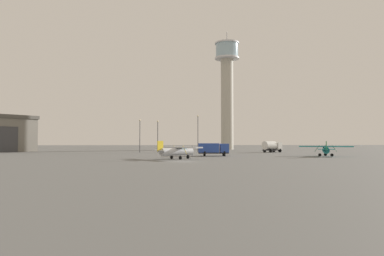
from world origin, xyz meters
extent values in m
plane|color=#60605E|center=(0.00, 0.00, 0.00)|extent=(400.00, 400.00, 0.00)
cylinder|color=#B2AD9E|center=(19.35, 73.46, 16.60)|extent=(4.48, 4.48, 33.19)
cylinder|color=silver|center=(19.35, 73.46, 33.49)|extent=(8.92, 8.92, 0.60)
cylinder|color=#99B7C6|center=(19.35, 73.46, 36.29)|extent=(8.21, 8.21, 4.98)
cylinder|color=silver|center=(19.35, 73.46, 39.03)|extent=(8.92, 8.92, 0.50)
cylinder|color=#38383D|center=(19.35, 73.46, 41.28)|extent=(0.16, 0.16, 4.00)
cylinder|color=#B7BABF|center=(-0.82, 6.35, 1.27)|extent=(5.91, 5.06, 1.29)
cone|color=#38383D|center=(1.93, 8.53, 1.27)|extent=(1.30, 1.29, 0.91)
cube|color=#38383D|center=(1.93, 8.53, 1.27)|extent=(0.11, 0.12, 1.98)
cube|color=#B7BABF|center=(-0.58, 6.54, 2.03)|extent=(7.70, 9.16, 0.21)
cylinder|color=gold|center=(0.46, 5.23, 1.60)|extent=(0.70, 0.86, 1.42)
cylinder|color=gold|center=(-1.61, 7.86, 1.60)|extent=(0.70, 0.86, 1.42)
cube|color=#99B7C6|center=(0.16, 7.13, 1.63)|extent=(1.54, 1.52, 0.73)
cone|color=#B7BABF|center=(-3.57, 4.17, 1.38)|extent=(1.75, 1.67, 0.97)
cube|color=gold|center=(-3.57, 4.17, 2.21)|extent=(0.98, 0.81, 1.77)
cube|color=#B7BABF|center=(-3.57, 4.17, 1.53)|extent=(2.68, 3.04, 0.10)
cylinder|color=black|center=(1.14, 7.90, 0.31)|extent=(0.52, 0.60, 0.63)
cylinder|color=black|center=(-0.27, 5.32, 0.31)|extent=(0.52, 0.60, 0.63)
cylinder|color=black|center=(-1.70, 7.12, 0.31)|extent=(0.52, 0.60, 0.63)
cylinder|color=teal|center=(29.07, 14.81, 1.25)|extent=(3.69, 6.37, 1.27)
cone|color=#38383D|center=(30.43, 17.97, 1.25)|extent=(1.18, 1.20, 0.89)
cube|color=#38383D|center=(30.43, 17.97, 1.25)|extent=(0.12, 0.10, 1.94)
cube|color=teal|center=(29.19, 15.09, 1.98)|extent=(10.00, 5.45, 0.20)
cylinder|color=#287A42|center=(30.69, 14.44, 1.57)|extent=(0.96, 0.47, 1.39)
cylinder|color=#287A42|center=(27.69, 15.74, 1.57)|extent=(0.96, 0.47, 1.39)
cube|color=#99B7C6|center=(29.55, 15.94, 1.60)|extent=(1.38, 1.43, 0.72)
cone|color=teal|center=(27.71, 11.65, 1.35)|extent=(1.44, 1.69, 0.95)
cube|color=#287A42|center=(27.71, 11.65, 2.17)|extent=(0.56, 1.08, 1.74)
cube|color=teal|center=(27.71, 11.65, 1.50)|extent=(3.18, 2.06, 0.10)
cylinder|color=black|center=(30.04, 17.06, 0.31)|extent=(0.63, 0.40, 0.61)
cylinder|color=black|center=(30.02, 14.18, 0.31)|extent=(0.63, 0.40, 0.61)
cylinder|color=black|center=(27.95, 15.06, 0.31)|extent=(0.63, 0.40, 0.61)
cube|color=#38383D|center=(6.99, 18.41, 0.62)|extent=(6.20, 2.02, 0.24)
cube|color=#2847A8|center=(9.21, 18.33, 1.63)|extent=(1.80, 2.32, 1.78)
cube|color=#99B7C6|center=(10.01, 18.31, 1.99)|extent=(0.14, 1.93, 0.89)
cube|color=#2847A8|center=(5.98, 18.44, 1.67)|extent=(4.20, 2.40, 1.86)
cylinder|color=black|center=(9.18, 19.35, 0.50)|extent=(0.31, 1.01, 1.00)
cylinder|color=black|center=(9.11, 17.32, 0.50)|extent=(0.31, 1.01, 1.00)
cylinder|color=black|center=(5.19, 19.49, 0.50)|extent=(0.31, 1.01, 1.00)
cylinder|color=black|center=(5.12, 17.45, 0.50)|extent=(0.31, 1.01, 1.00)
cube|color=#38383D|center=(25.80, 40.07, 0.62)|extent=(5.79, 4.52, 0.24)
cube|color=white|center=(27.54, 41.11, 1.73)|extent=(2.58, 2.86, 1.98)
cube|color=#99B7C6|center=(28.16, 41.48, 2.12)|extent=(1.11, 1.79, 0.99)
cylinder|color=white|center=(25.00, 39.59, 1.88)|extent=(4.37, 3.87, 2.27)
cylinder|color=black|center=(26.93, 42.00, 0.50)|extent=(0.75, 1.00, 1.00)
cylinder|color=black|center=(28.04, 40.15, 0.50)|extent=(0.75, 1.00, 1.00)
cylinder|color=black|center=(23.81, 40.13, 0.50)|extent=(0.75, 1.00, 1.00)
cylinder|color=black|center=(24.91, 38.28, 0.50)|extent=(0.75, 1.00, 1.00)
cylinder|color=#38383D|center=(5.88, 42.15, 4.85)|extent=(0.18, 0.18, 9.71)
sphere|color=#F9E5B2|center=(5.88, 42.15, 9.93)|extent=(0.44, 0.44, 0.44)
cylinder|color=#38383D|center=(-9.74, 40.67, 4.19)|extent=(0.18, 0.18, 8.37)
sphere|color=#F9E5B2|center=(-9.74, 40.67, 8.59)|extent=(0.44, 0.44, 0.44)
cylinder|color=#38383D|center=(-5.02, 41.19, 4.07)|extent=(0.18, 0.18, 8.13)
sphere|color=#F9E5B2|center=(-5.02, 41.19, 8.35)|extent=(0.44, 0.44, 0.44)
camera|label=1|loc=(-2.42, -52.85, 3.10)|focal=32.72mm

